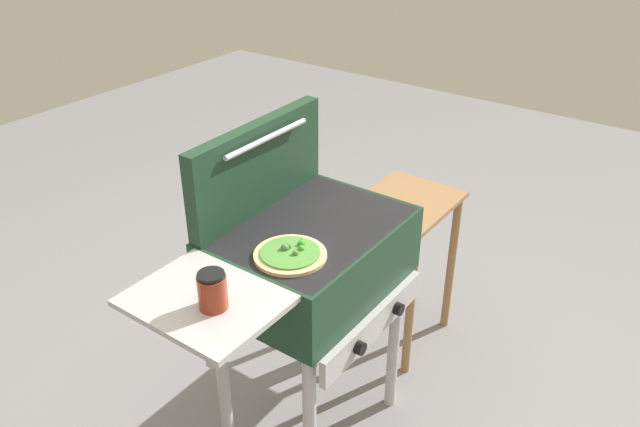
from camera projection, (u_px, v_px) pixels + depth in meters
The scene contains 6 objects.
ground_plane at pixel (313, 423), 2.47m from camera, with size 8.00×8.00×0.00m, color gray.
grill at pixel (310, 265), 2.09m from camera, with size 0.96×0.53×0.90m.
grill_lid_open at pixel (258, 166), 2.06m from camera, with size 0.63×0.09×0.30m.
pizza_veggie at pixel (290, 254), 1.86m from camera, with size 0.22×0.22×0.03m.
sauce_jar at pixel (212, 291), 1.63m from camera, with size 0.08×0.08×0.11m.
prep_table at pixel (403, 240), 2.69m from camera, with size 0.44×0.36×0.71m.
Camera 1 is at (-1.40, -1.05, 1.93)m, focal length 35.33 mm.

